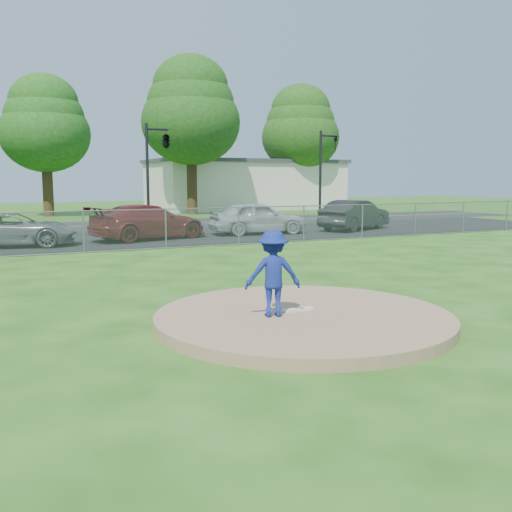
{
  "coord_description": "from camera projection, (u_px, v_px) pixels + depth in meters",
  "views": [
    {
      "loc": [
        -5.14,
        -8.77,
        2.61
      ],
      "look_at": [
        0.0,
        2.0,
        1.0
      ],
      "focal_mm": 40.0,
      "sensor_mm": 36.0,
      "label": 1
    }
  ],
  "objects": [
    {
      "name": "pitchers_mound",
      "position": [
        303.0,
        318.0,
        10.38
      ],
      "size": [
        5.4,
        5.4,
        0.2
      ],
      "primitive_type": "cylinder",
      "color": "#967352",
      "rests_on": "ground"
    },
    {
      "name": "pitching_rubber",
      "position": [
        298.0,
        309.0,
        10.54
      ],
      "size": [
        0.6,
        0.15,
        0.04
      ],
      "primitive_type": "cube",
      "color": "white",
      "rests_on": "pitchers_mound"
    },
    {
      "name": "traffic_signal_center",
      "position": [
        164.0,
        142.0,
        31.14
      ],
      "size": [
        1.42,
        2.48,
        5.6
      ],
      "color": "black",
      "rests_on": "ground"
    },
    {
      "name": "street",
      "position": [
        87.0,
        226.0,
        31.86
      ],
      "size": [
        60.0,
        7.0,
        0.01
      ],
      "primitive_type": "cube",
      "color": "black",
      "rests_on": "ground"
    },
    {
      "name": "parked_car_pearl",
      "position": [
        258.0,
        218.0,
        27.23
      ],
      "size": [
        4.73,
        2.23,
        1.56
      ],
      "primitive_type": "imported",
      "rotation": [
        0.0,
        0.0,
        1.49
      ],
      "color": "silver",
      "rests_on": "parking_lot"
    },
    {
      "name": "chain_link_fence",
      "position": [
        140.0,
        230.0,
        21.02
      ],
      "size": [
        40.0,
        0.06,
        1.5
      ],
      "primitive_type": "cube",
      "color": "gray",
      "rests_on": "ground"
    },
    {
      "name": "tree_center",
      "position": [
        45.0,
        123.0,
        39.51
      ],
      "size": [
        6.16,
        6.16,
        9.84
      ],
      "color": "#382514",
      "rests_on": "ground"
    },
    {
      "name": "tree_right",
      "position": [
        191.0,
        110.0,
        41.83
      ],
      "size": [
        7.28,
        7.28,
        11.63
      ],
      "color": "#332312",
      "rests_on": "ground"
    },
    {
      "name": "pitcher",
      "position": [
        273.0,
        273.0,
        10.03
      ],
      "size": [
        1.11,
        0.84,
        1.53
      ],
      "primitive_type": "imported",
      "rotation": [
        0.0,
        0.0,
        2.84
      ],
      "color": "navy",
      "rests_on": "pitchers_mound"
    },
    {
      "name": "tree_far_right",
      "position": [
        300.0,
        127.0,
        49.28
      ],
      "size": [
        6.72,
        6.72,
        10.74
      ],
      "color": "#3D2316",
      "rests_on": "ground"
    },
    {
      "name": "ground",
      "position": [
        155.0,
        257.0,
        19.33
      ],
      "size": [
        120.0,
        120.0,
        0.0
      ],
      "primitive_type": "plane",
      "color": "#205212",
      "rests_on": "ground"
    },
    {
      "name": "traffic_signal_right",
      "position": [
        324.0,
        167.0,
        35.69
      ],
      "size": [
        1.28,
        0.2,
        5.6
      ],
      "color": "black",
      "rests_on": "ground"
    },
    {
      "name": "commercial_building",
      "position": [
        244.0,
        184.0,
        50.92
      ],
      "size": [
        16.4,
        9.4,
        4.3
      ],
      "color": "beige",
      "rests_on": "ground"
    },
    {
      "name": "parked_car_gray",
      "position": [
        13.0,
        229.0,
        22.16
      ],
      "size": [
        5.11,
        3.12,
        1.32
      ],
      "primitive_type": "imported",
      "rotation": [
        0.0,
        0.0,
        1.37
      ],
      "color": "slate",
      "rests_on": "parking_lot"
    },
    {
      "name": "parked_car_darkred",
      "position": [
        149.0,
        222.0,
        24.81
      ],
      "size": [
        5.6,
        3.49,
        1.51
      ],
      "primitive_type": "imported",
      "rotation": [
        0.0,
        0.0,
        1.85
      ],
      "color": "maroon",
      "rests_on": "parking_lot"
    },
    {
      "name": "parked_car_charcoal",
      "position": [
        355.0,
        215.0,
        29.49
      ],
      "size": [
        4.91,
        3.44,
        1.54
      ],
      "primitive_type": "imported",
      "rotation": [
        0.0,
        0.0,
        2.01
      ],
      "color": "black",
      "rests_on": "parking_lot"
    },
    {
      "name": "parking_lot",
      "position": [
        115.0,
        239.0,
        25.15
      ],
      "size": [
        50.0,
        8.0,
        0.01
      ],
      "primitive_type": "cube",
      "color": "black",
      "rests_on": "ground"
    }
  ]
}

